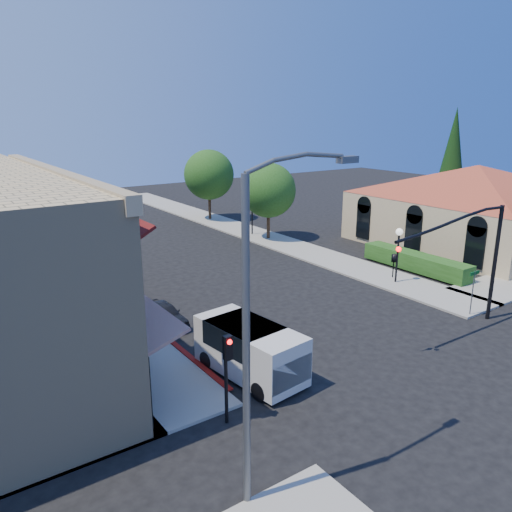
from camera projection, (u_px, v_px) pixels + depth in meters
ground at (412, 374)px, 20.51m from camera, size 120.00×120.00×0.00m
sidewalk_left at (38, 258)px, 36.99m from camera, size 3.50×50.00×0.12m
sidewalk_right at (236, 228)px, 46.61m from camera, size 3.50×50.00×0.12m
curb_red_strip at (173, 346)px, 23.03m from camera, size 0.25×10.00×0.06m
mission_building at (475, 198)px, 40.66m from camera, size 30.12×30.12×6.40m
hedge at (415, 271)px, 34.05m from camera, size 1.40×8.00×1.10m
conifer_far at (452, 157)px, 48.38m from camera, size 3.20×3.20×11.00m
street_tree_a at (269, 190)px, 41.57m from camera, size 4.56×4.56×6.48m
street_tree_b at (209, 175)px, 49.36m from camera, size 4.94×4.94×7.02m
signal_mast_arm at (473, 249)px, 23.79m from camera, size 8.01×0.39×6.00m
secondary_signal at (227, 363)px, 16.58m from camera, size 0.28×0.42×3.32m
cobra_streetlight at (258, 323)px, 12.46m from camera, size 3.60×0.25×9.31m
street_name_sign at (473, 286)px, 25.90m from camera, size 0.80×0.06×2.50m
lamppost_left_near at (136, 297)px, 21.40m from camera, size 0.44×0.44×3.57m
lamppost_left_far at (54, 235)px, 32.45m from camera, size 0.44×0.44×3.57m
lamppost_right_near at (399, 242)px, 30.75m from camera, size 0.44×0.44×3.57m
lamppost_right_far at (252, 205)px, 43.38m from camera, size 0.44×0.44×3.57m
white_van at (251, 348)px, 20.06m from camera, size 2.64×5.07×2.15m
parked_car_a at (164, 314)px, 25.17m from camera, size 1.52×3.44×1.15m
parked_car_b at (107, 272)px, 31.94m from camera, size 1.45×3.43×1.10m
parked_car_c at (118, 265)px, 33.32m from camera, size 1.68×3.99×1.15m
parked_car_d at (73, 231)px, 42.96m from camera, size 2.36×4.42×1.18m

